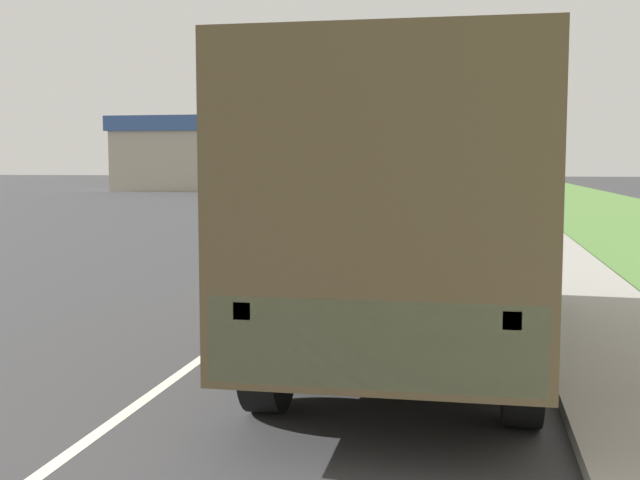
% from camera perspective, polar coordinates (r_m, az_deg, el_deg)
% --- Properties ---
extents(ground_plane, '(180.00, 180.00, 0.00)m').
position_cam_1_polar(ground_plane, '(38.95, 6.60, 2.38)').
color(ground_plane, '#38383A').
extents(lane_centre_stripe, '(0.12, 120.00, 0.00)m').
position_cam_1_polar(lane_centre_stripe, '(38.95, 6.60, 2.38)').
color(lane_centre_stripe, silver).
rests_on(lane_centre_stripe, ground).
extents(sidewalk_right, '(1.80, 120.00, 0.12)m').
position_cam_1_polar(sidewalk_right, '(38.88, 13.24, 2.35)').
color(sidewalk_right, '#9E9B93').
rests_on(sidewalk_right, ground).
extents(grass_strip_right, '(7.00, 120.00, 0.02)m').
position_cam_1_polar(grass_strip_right, '(39.31, 19.66, 2.14)').
color(grass_strip_right, '#56843D').
rests_on(grass_strip_right, ground).
extents(military_truck, '(2.38, 7.30, 3.01)m').
position_cam_1_polar(military_truck, '(8.66, 6.61, 2.57)').
color(military_truck, '#606647').
rests_on(military_truck, ground).
extents(car_nearest_ahead, '(1.73, 4.27, 1.52)m').
position_cam_1_polar(car_nearest_ahead, '(21.28, 7.52, 1.64)').
color(car_nearest_ahead, silver).
rests_on(car_nearest_ahead, ground).
extents(car_second_ahead, '(1.73, 4.37, 1.68)m').
position_cam_1_polar(car_second_ahead, '(37.22, 3.57, 3.41)').
color(car_second_ahead, silver).
rests_on(car_second_ahead, ground).
extents(building_distant, '(14.95, 9.49, 5.57)m').
position_cam_1_polar(building_distant, '(63.21, -7.09, 6.11)').
color(building_distant, '#B2A893').
rests_on(building_distant, ground).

